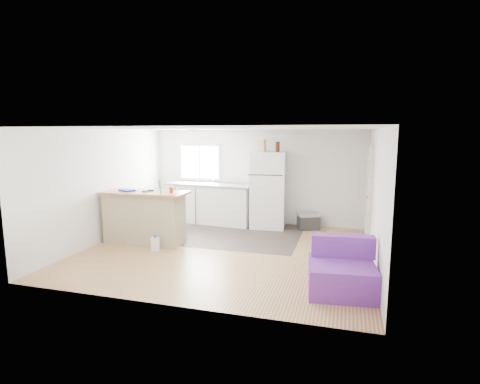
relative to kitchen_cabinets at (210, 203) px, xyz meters
name	(u,v)px	position (x,y,z in m)	size (l,w,h in m)	color
room	(226,191)	(1.13, -2.15, 0.68)	(5.51, 5.01, 2.41)	brown
vinyl_zone	(214,232)	(0.41, -0.90, -0.52)	(4.05, 2.50, 0.00)	#382E2A
window	(200,162)	(-0.42, 0.34, 1.03)	(1.18, 0.06, 0.98)	white
interior_door	(369,194)	(3.86, -0.60, 0.50)	(0.11, 0.92, 2.10)	white
ceiling_fixture	(192,131)	(-0.07, -0.95, 1.84)	(0.30, 0.30, 0.07)	white
kitchen_cabinets	(210,203)	(0.00, 0.00, 0.00)	(2.35, 0.93, 1.32)	white
peninsula	(145,217)	(-0.69, -2.11, 0.04)	(1.82, 0.74, 1.11)	tan
refrigerator	(268,190)	(1.54, -0.05, 0.41)	(0.89, 0.85, 1.86)	white
cooler	(308,221)	(2.53, 0.01, -0.32)	(0.62, 0.53, 0.40)	#2A2B2D
purple_seat	(341,273)	(3.36, -3.52, -0.24)	(1.03, 0.99, 0.77)	purple
cleaner_jug	(155,244)	(-0.21, -2.55, -0.38)	(0.16, 0.12, 0.33)	white
mop	(158,235)	(-0.31, -2.25, -0.29)	(0.23, 0.39, 1.39)	green
red_cup	(171,190)	(-0.06, -2.10, 0.65)	(0.08, 0.08, 0.12)	red
blue_tray	(127,190)	(-1.05, -2.15, 0.60)	(0.30, 0.22, 0.04)	#1523C6
tool_a	(151,190)	(-0.57, -2.03, 0.60)	(0.14, 0.05, 0.03)	black
tool_b	(145,192)	(-0.62, -2.19, 0.60)	(0.10, 0.04, 0.03)	black
cardboard_box	(262,146)	(1.37, -0.06, 1.49)	(0.20, 0.10, 0.30)	tan
bottle_left	(277,147)	(1.75, -0.13, 1.47)	(0.07, 0.07, 0.25)	#3D1A0B
bottle_right	(278,147)	(1.77, -0.03, 1.47)	(0.07, 0.07, 0.25)	#3D1A0B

